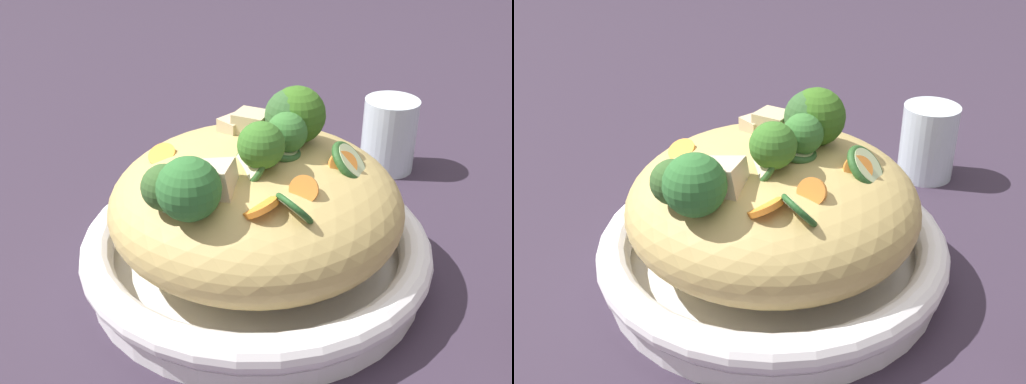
# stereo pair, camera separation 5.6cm
# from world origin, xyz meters

# --- Properties ---
(ground_plane) EXTENTS (3.00, 3.00, 0.00)m
(ground_plane) POSITION_xyz_m (0.00, 0.00, 0.00)
(ground_plane) COLOR #322737
(serving_bowl) EXTENTS (0.33, 0.33, 0.05)m
(serving_bowl) POSITION_xyz_m (0.00, 0.00, 0.03)
(serving_bowl) COLOR white
(serving_bowl) RESTS_ON ground_plane
(noodle_heap) EXTENTS (0.27, 0.27, 0.12)m
(noodle_heap) POSITION_xyz_m (0.00, 0.00, 0.08)
(noodle_heap) COLOR tan
(noodle_heap) RESTS_ON serving_bowl
(broccoli_florets) EXTENTS (0.16, 0.17, 0.08)m
(broccoli_florets) POSITION_xyz_m (0.02, -0.00, 0.15)
(broccoli_florets) COLOR #9DC274
(broccoli_florets) RESTS_ON serving_bowl
(carrot_coins) EXTENTS (0.14, 0.18, 0.03)m
(carrot_coins) POSITION_xyz_m (0.05, 0.01, 0.12)
(carrot_coins) COLOR orange
(carrot_coins) RESTS_ON serving_bowl
(zucchini_slices) EXTENTS (0.12, 0.13, 0.05)m
(zucchini_slices) POSITION_xyz_m (0.03, 0.03, 0.13)
(zucchini_slices) COLOR beige
(zucchini_slices) RESTS_ON serving_bowl
(chicken_chunks) EXTENTS (0.13, 0.08, 0.04)m
(chicken_chunks) POSITION_xyz_m (0.01, -0.02, 0.13)
(chicken_chunks) COLOR #CAB48B
(chicken_chunks) RESTS_ON serving_bowl
(drinking_glass) EXTENTS (0.07, 0.07, 0.09)m
(drinking_glass) POSITION_xyz_m (-0.20, 0.19, 0.05)
(drinking_glass) COLOR silver
(drinking_glass) RESTS_ON ground_plane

